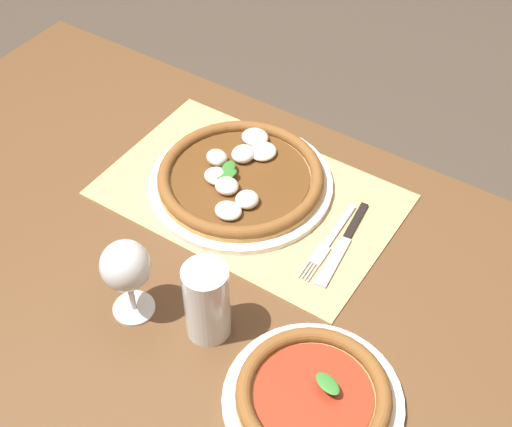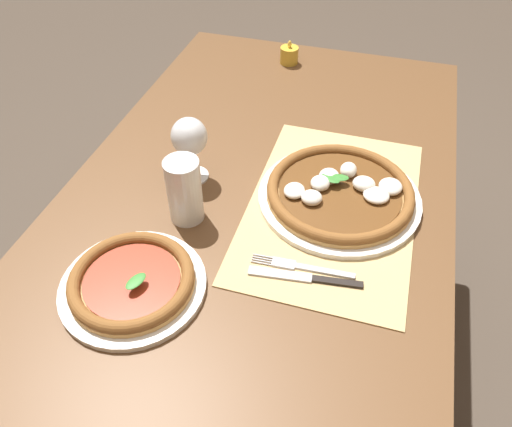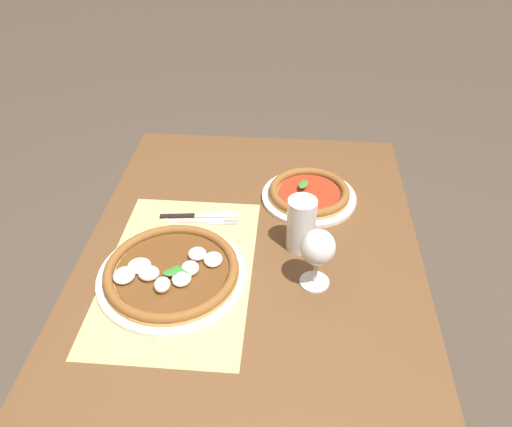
% 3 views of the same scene
% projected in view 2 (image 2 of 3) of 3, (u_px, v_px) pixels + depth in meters
% --- Properties ---
extents(ground_plane, '(24.00, 24.00, 0.00)m').
position_uv_depth(ground_plane, '(260.00, 351.00, 1.66)').
color(ground_plane, '#473D33').
extents(dining_table, '(1.40, 0.85, 0.74)m').
position_uv_depth(dining_table, '(262.00, 214.00, 1.21)').
color(dining_table, brown).
rests_on(dining_table, ground).
extents(paper_placemat, '(0.55, 0.35, 0.00)m').
position_uv_depth(paper_placemat, '(332.00, 207.00, 1.08)').
color(paper_placemat, tan).
rests_on(paper_placemat, dining_table).
extents(pizza_near, '(0.35, 0.35, 0.05)m').
position_uv_depth(pizza_near, '(340.00, 192.00, 1.08)').
color(pizza_near, silver).
rests_on(pizza_near, paper_placemat).
extents(pizza_far, '(0.27, 0.27, 0.04)m').
position_uv_depth(pizza_far, '(132.00, 282.00, 0.91)').
color(pizza_far, silver).
rests_on(pizza_far, dining_table).
extents(wine_glass, '(0.08, 0.08, 0.16)m').
position_uv_depth(wine_glass, '(189.00, 139.00, 1.08)').
color(wine_glass, silver).
rests_on(wine_glass, dining_table).
extents(pint_glass, '(0.07, 0.07, 0.15)m').
position_uv_depth(pint_glass, '(184.00, 192.00, 1.01)').
color(pint_glass, silver).
rests_on(pint_glass, dining_table).
extents(fork, '(0.03, 0.20, 0.00)m').
position_uv_depth(fork, '(302.00, 267.00, 0.95)').
color(fork, '#B7B7BC').
rests_on(fork, paper_placemat).
extents(knife, '(0.04, 0.22, 0.01)m').
position_uv_depth(knife, '(305.00, 278.00, 0.93)').
color(knife, black).
rests_on(knife, paper_placemat).
extents(votive_candle, '(0.06, 0.06, 0.07)m').
position_uv_depth(votive_candle, '(289.00, 56.00, 1.53)').
color(votive_candle, gold).
rests_on(votive_candle, dining_table).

